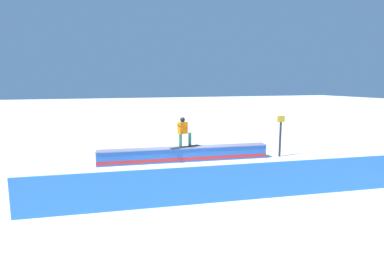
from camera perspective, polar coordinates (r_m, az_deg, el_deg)
The scene contains 5 objects.
ground_plane at distance 13.64m, azimuth -1.33°, elevation -6.30°, with size 120.00×120.00×0.00m, color white.
grind_box at distance 13.57m, azimuth -1.33°, elevation -5.09°, with size 7.68×1.30×0.65m.
snowboarder at distance 13.31m, azimuth -1.66°, elevation -0.59°, with size 1.49×0.67×1.35m.
safety_fence at distance 9.12m, azimuth 7.63°, elevation -10.29°, with size 11.95×0.06×1.12m, color #3580ED.
trail_marker at distance 14.89m, azimuth 16.42°, elevation -1.26°, with size 0.40×0.10×1.96m.
Camera 1 is at (3.77, 12.64, 3.48)m, focal length 28.09 mm.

